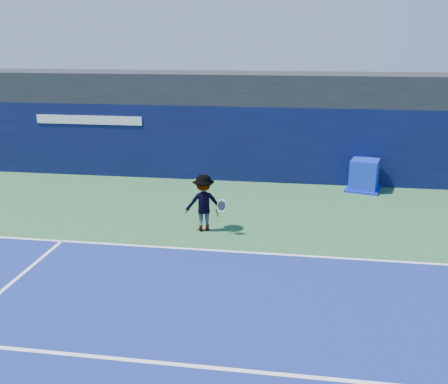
% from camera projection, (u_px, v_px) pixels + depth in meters
% --- Properties ---
extents(ground, '(80.00, 80.00, 0.00)m').
position_uv_depth(ground, '(219.00, 309.00, 10.59)').
color(ground, '#295D34').
rests_on(ground, ground).
extents(baseline, '(24.00, 0.10, 0.01)m').
position_uv_depth(baseline, '(236.00, 252.00, 13.42)').
color(baseline, white).
rests_on(baseline, ground).
extents(service_line, '(24.00, 0.10, 0.01)m').
position_uv_depth(service_line, '(200.00, 367.00, 8.69)').
color(service_line, white).
rests_on(service_line, ground).
extents(stadium_band, '(36.00, 3.00, 1.20)m').
position_uv_depth(stadium_band, '(263.00, 88.00, 20.41)').
color(stadium_band, black).
rests_on(stadium_band, back_wall_assembly).
extents(back_wall_assembly, '(36.00, 1.03, 3.00)m').
position_uv_depth(back_wall_assembly, '(260.00, 143.00, 20.08)').
color(back_wall_assembly, '#0A0F37').
rests_on(back_wall_assembly, ground).
extents(equipment_cart, '(1.51, 1.51, 1.18)m').
position_uv_depth(equipment_cart, '(364.00, 176.00, 18.86)').
color(equipment_cart, '#0C25A9').
rests_on(equipment_cart, ground).
extents(tennis_player, '(1.37, 0.91, 1.72)m').
position_uv_depth(tennis_player, '(204.00, 203.00, 14.74)').
color(tennis_player, silver).
rests_on(tennis_player, ground).
extents(tennis_ball, '(0.07, 0.07, 0.07)m').
position_uv_depth(tennis_ball, '(195.00, 180.00, 16.24)').
color(tennis_ball, '#C7D517').
rests_on(tennis_ball, ground).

